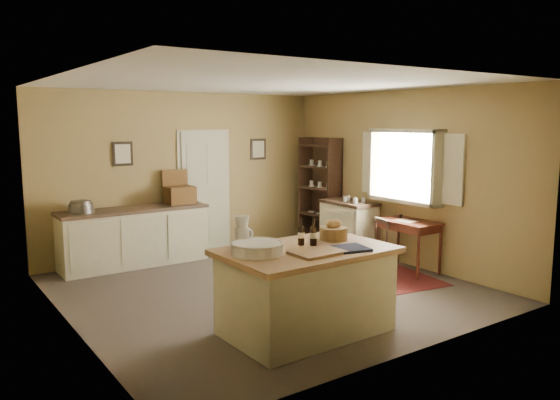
# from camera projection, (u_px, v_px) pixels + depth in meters

# --- Properties ---
(ground) EXTENTS (5.00, 5.00, 0.00)m
(ground) POSITION_uv_depth(u_px,v_px,m) (267.00, 289.00, 7.30)
(ground) COLOR #4E433C
(ground) RESTS_ON ground
(wall_back) EXTENTS (5.00, 0.10, 2.70)m
(wall_back) POSITION_uv_depth(u_px,v_px,m) (185.00, 174.00, 9.14)
(wall_back) COLOR olive
(wall_back) RESTS_ON ground
(wall_front) EXTENTS (5.00, 0.10, 2.70)m
(wall_front) POSITION_uv_depth(u_px,v_px,m) (414.00, 216.00, 5.07)
(wall_front) COLOR olive
(wall_front) RESTS_ON ground
(wall_left) EXTENTS (0.10, 5.00, 2.70)m
(wall_left) POSITION_uv_depth(u_px,v_px,m) (67.00, 205.00, 5.70)
(wall_left) COLOR olive
(wall_left) RESTS_ON ground
(wall_right) EXTENTS (0.10, 5.00, 2.70)m
(wall_right) POSITION_uv_depth(u_px,v_px,m) (400.00, 178.00, 8.52)
(wall_right) COLOR olive
(wall_right) RESTS_ON ground
(ceiling) EXTENTS (5.00, 5.00, 0.00)m
(ceiling) POSITION_uv_depth(u_px,v_px,m) (266.00, 83.00, 6.91)
(ceiling) COLOR silver
(ceiling) RESTS_ON wall_back
(door) EXTENTS (0.97, 0.06, 2.11)m
(door) POSITION_uv_depth(u_px,v_px,m) (205.00, 190.00, 9.35)
(door) COLOR beige
(door) RESTS_ON ground
(framed_prints) EXTENTS (2.82, 0.02, 0.38)m
(framed_prints) POSITION_uv_depth(u_px,v_px,m) (196.00, 151.00, 9.18)
(framed_prints) COLOR black
(framed_prints) RESTS_ON ground
(window) EXTENTS (0.25, 1.99, 1.12)m
(window) POSITION_uv_depth(u_px,v_px,m) (407.00, 166.00, 8.28)
(window) COLOR beige
(window) RESTS_ON ground
(work_island) EXTENTS (1.79, 1.18, 1.20)m
(work_island) POSITION_uv_depth(u_px,v_px,m) (305.00, 288.00, 5.74)
(work_island) COLOR beige
(work_island) RESTS_ON ground
(sideboard) EXTENTS (2.27, 0.64, 1.18)m
(sideboard) POSITION_uv_depth(u_px,v_px,m) (135.00, 235.00, 8.45)
(sideboard) COLOR beige
(sideboard) RESTS_ON ground
(rug) EXTENTS (1.34, 1.75, 0.01)m
(rug) POSITION_uv_depth(u_px,v_px,m) (385.00, 276.00, 7.91)
(rug) COLOR #511211
(rug) RESTS_ON ground
(writing_desk) EXTENTS (0.55, 0.90, 0.82)m
(writing_desk) POSITION_uv_depth(u_px,v_px,m) (408.00, 227.00, 8.07)
(writing_desk) COLOR #3A150C
(writing_desk) RESTS_ON ground
(desk_chair) EXTENTS (0.47, 0.47, 0.84)m
(desk_chair) POSITION_uv_depth(u_px,v_px,m) (370.00, 250.00, 7.70)
(desk_chair) COLOR black
(desk_chair) RESTS_ON ground
(right_cabinet) EXTENTS (0.54, 0.97, 0.99)m
(right_cabinet) POSITION_uv_depth(u_px,v_px,m) (349.00, 227.00, 9.16)
(right_cabinet) COLOR beige
(right_cabinet) RESTS_ON ground
(shelving_unit) EXTENTS (0.33, 0.87, 1.93)m
(shelving_unit) POSITION_uv_depth(u_px,v_px,m) (321.00, 191.00, 9.92)
(shelving_unit) COLOR black
(shelving_unit) RESTS_ON ground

